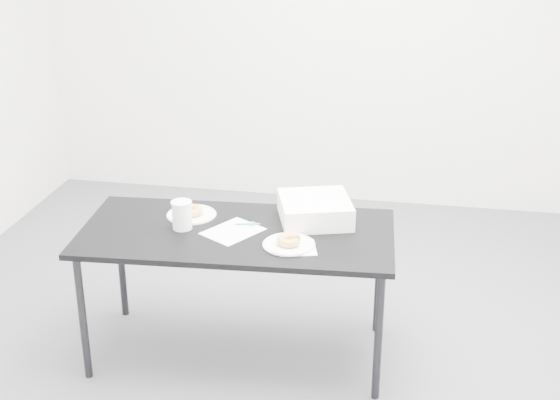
% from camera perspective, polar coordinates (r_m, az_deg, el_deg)
% --- Properties ---
extents(floor, '(4.00, 4.00, 0.00)m').
position_cam_1_polar(floor, '(4.19, -1.48, -10.00)').
color(floor, '#48494D').
rests_on(floor, ground).
extents(wall_back, '(4.00, 0.02, 2.70)m').
position_cam_1_polar(wall_back, '(5.58, 2.72, 13.21)').
color(wall_back, white).
rests_on(wall_back, floor).
extents(table, '(1.54, 0.80, 0.69)m').
position_cam_1_polar(table, '(3.77, -3.17, -2.99)').
color(table, black).
rests_on(table, floor).
extents(scorecard, '(0.31, 0.33, 0.00)m').
position_cam_1_polar(scorecard, '(3.74, -3.47, -2.30)').
color(scorecard, white).
rests_on(scorecard, table).
extents(logo_patch, '(0.06, 0.06, 0.00)m').
position_cam_1_polar(logo_patch, '(3.81, -2.05, -1.76)').
color(logo_patch, green).
rests_on(logo_patch, scorecard).
extents(pen, '(0.12, 0.03, 0.01)m').
position_cam_1_polar(pen, '(3.80, -2.37, -1.77)').
color(pen, '#0B817D').
rests_on(pen, scorecard).
extents(napkin, '(0.21, 0.21, 0.00)m').
position_cam_1_polar(napkin, '(3.57, 1.25, -3.52)').
color(napkin, white).
rests_on(napkin, table).
extents(plate_near, '(0.24, 0.24, 0.01)m').
position_cam_1_polar(plate_near, '(3.59, 0.65, -3.28)').
color(plate_near, white).
rests_on(plate_near, napkin).
extents(donut_near, '(0.13, 0.13, 0.04)m').
position_cam_1_polar(donut_near, '(3.58, 0.65, -2.96)').
color(donut_near, '#E28E47').
rests_on(donut_near, plate_near).
extents(plate_far, '(0.25, 0.25, 0.01)m').
position_cam_1_polar(plate_far, '(3.93, -6.49, -1.08)').
color(plate_far, white).
rests_on(plate_far, table).
extents(donut_far, '(0.15, 0.15, 0.04)m').
position_cam_1_polar(donut_far, '(3.92, -6.51, -0.77)').
color(donut_far, '#E28E47').
rests_on(donut_far, plate_far).
extents(coffee_cup, '(0.09, 0.09, 0.14)m').
position_cam_1_polar(coffee_cup, '(3.77, -7.19, -1.09)').
color(coffee_cup, white).
rests_on(coffee_cup, table).
extents(cup_lid, '(0.10, 0.10, 0.01)m').
position_cam_1_polar(cup_lid, '(3.90, 0.96, -1.08)').
color(cup_lid, white).
rests_on(cup_lid, table).
extents(bakery_box, '(0.42, 0.42, 0.11)m').
position_cam_1_polar(bakery_box, '(3.84, 2.57, -0.71)').
color(bakery_box, white).
rests_on(bakery_box, table).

